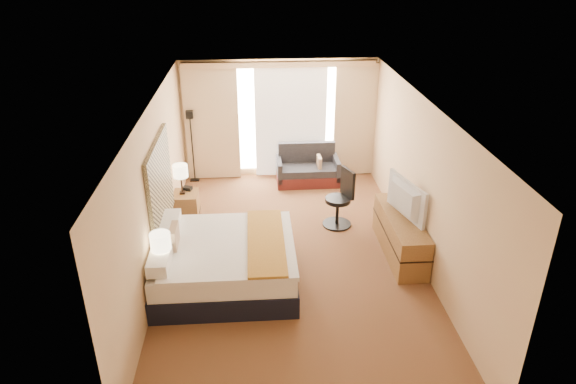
{
  "coord_description": "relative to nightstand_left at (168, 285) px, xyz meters",
  "views": [
    {
      "loc": [
        -0.57,
        -7.26,
        4.71
      ],
      "look_at": [
        -0.02,
        0.4,
        1.02
      ],
      "focal_mm": 32.0,
      "sensor_mm": 36.0,
      "label": 1
    }
  ],
  "objects": [
    {
      "name": "floor_lamp",
      "position": [
        -0.03,
        4.35,
        0.85
      ],
      "size": [
        0.2,
        0.2,
        1.59
      ],
      "color": "black",
      "rests_on": "floor"
    },
    {
      "name": "nightstand_right",
      "position": [
        0.0,
        2.5,
        0.0
      ],
      "size": [
        0.45,
        0.52,
        0.55
      ],
      "primitive_type": "cube",
      "color": "olive",
      "rests_on": "floor"
    },
    {
      "name": "wall_front",
      "position": [
        1.87,
        -2.45,
        1.02
      ],
      "size": [
        4.2,
        0.02,
        2.6
      ],
      "primitive_type": "cube",
      "color": "#DDBD86",
      "rests_on": "ground"
    },
    {
      "name": "television",
      "position": [
        3.65,
        1.07,
        0.74
      ],
      "size": [
        0.42,
        1.08,
        0.62
      ],
      "primitive_type": "imported",
      "rotation": [
        0.0,
        0.0,
        1.84
      ],
      "color": "black",
      "rests_on": "media_dresser"
    },
    {
      "name": "window",
      "position": [
        2.12,
        4.52,
        1.04
      ],
      "size": [
        2.3,
        0.02,
        2.3
      ],
      "primitive_type": "cube",
      "color": "silver",
      "rests_on": "wall_back"
    },
    {
      "name": "loveseat",
      "position": [
        2.46,
        4.05,
        0.0
      ],
      "size": [
        1.35,
        0.73,
        0.84
      ],
      "rotation": [
        0.0,
        0.0,
        0.01
      ],
      "color": "#531A17",
      "rests_on": "floor"
    },
    {
      "name": "desk_chair",
      "position": [
        2.86,
        2.11,
        0.21
      ],
      "size": [
        0.54,
        0.54,
        1.1
      ],
      "rotation": [
        0.0,
        0.0,
        0.35
      ],
      "color": "black",
      "rests_on": "floor"
    },
    {
      "name": "tissue_box",
      "position": [
        0.03,
        -0.18,
        0.33
      ],
      "size": [
        0.12,
        0.12,
        0.1
      ],
      "primitive_type": "cube",
      "rotation": [
        0.0,
        0.0,
        -0.03
      ],
      "color": "#98B4EB",
      "rests_on": "nightstand_left"
    },
    {
      "name": "telephone",
      "position": [
        0.02,
        2.65,
        0.31
      ],
      "size": [
        0.2,
        0.17,
        0.07
      ],
      "primitive_type": "cube",
      "rotation": [
        0.0,
        0.0,
        -0.27
      ],
      "color": "black",
      "rests_on": "nightstand_right"
    },
    {
      "name": "ceiling",
      "position": [
        1.87,
        1.05,
        2.33
      ],
      "size": [
        4.2,
        7.0,
        0.02
      ],
      "primitive_type": "cube",
      "color": "white",
      "rests_on": "wall_back"
    },
    {
      "name": "lamp_left",
      "position": [
        -0.03,
        -0.01,
        0.74
      ],
      "size": [
        0.28,
        0.28,
        0.6
      ],
      "color": "black",
      "rests_on": "nightstand_left"
    },
    {
      "name": "bed",
      "position": [
        0.81,
        0.4,
        0.1
      ],
      "size": [
        2.09,
        1.91,
        1.02
      ],
      "color": "black",
      "rests_on": "floor"
    },
    {
      "name": "curtains",
      "position": [
        1.87,
        4.44,
        1.13
      ],
      "size": [
        4.12,
        0.19,
        2.56
      ],
      "color": "beige",
      "rests_on": "floor"
    },
    {
      "name": "wall_left",
      "position": [
        -0.23,
        1.05,
        1.02
      ],
      "size": [
        0.02,
        7.0,
        2.6
      ],
      "primitive_type": "cube",
      "color": "#DDBD86",
      "rests_on": "ground"
    },
    {
      "name": "floor",
      "position": [
        1.87,
        1.05,
        -0.28
      ],
      "size": [
        4.2,
        7.0,
        0.02
      ],
      "primitive_type": "cube",
      "color": "maroon",
      "rests_on": "ground"
    },
    {
      "name": "wall_right",
      "position": [
        3.97,
        1.05,
        1.02
      ],
      "size": [
        0.02,
        7.0,
        2.6
      ],
      "primitive_type": "cube",
      "color": "#DDBD86",
      "rests_on": "ground"
    },
    {
      "name": "headboard",
      "position": [
        -0.19,
        1.25,
        1.01
      ],
      "size": [
        0.06,
        1.85,
        1.5
      ],
      "primitive_type": "cube",
      "color": "black",
      "rests_on": "wall_left"
    },
    {
      "name": "media_dresser",
      "position": [
        3.7,
        1.05,
        0.07
      ],
      "size": [
        0.5,
        1.8,
        0.7
      ],
      "primitive_type": "cube",
      "color": "olive",
      "rests_on": "floor"
    },
    {
      "name": "lamp_right",
      "position": [
        -0.05,
        2.5,
        0.72
      ],
      "size": [
        0.27,
        0.27,
        0.57
      ],
      "color": "black",
      "rests_on": "nightstand_right"
    },
    {
      "name": "nightstand_left",
      "position": [
        0.0,
        0.0,
        0.0
      ],
      "size": [
        0.45,
        0.52,
        0.55
      ],
      "primitive_type": "cube",
      "color": "olive",
      "rests_on": "floor"
    },
    {
      "name": "wall_back",
      "position": [
        1.87,
        4.55,
        1.02
      ],
      "size": [
        4.2,
        0.02,
        2.6
      ],
      "primitive_type": "cube",
      "color": "#DDBD86",
      "rests_on": "ground"
    }
  ]
}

